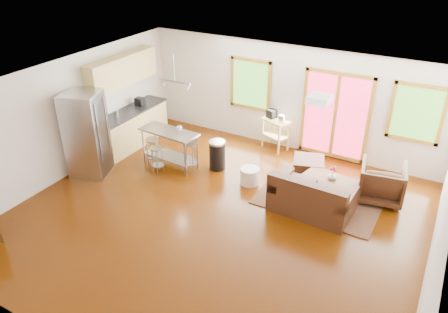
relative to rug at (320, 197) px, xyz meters
The scene contains 28 objects.
floor 2.27m from the rug, 133.20° to the right, with size 7.50×7.00×0.02m, color #361600.
ceiling 3.45m from the rug, 133.20° to the right, with size 7.50×7.00×0.02m, color white.
back_wall 2.74m from the rug, 129.90° to the left, with size 7.50×0.02×2.60m, color silver.
left_wall 5.71m from the rug, 162.71° to the right, with size 0.02×7.00×2.60m, color silver.
right_wall 3.04m from the rug, 36.83° to the right, with size 0.02×7.00×2.60m, color silver.
front_wall 5.54m from the rug, 106.73° to the right, with size 7.50×0.02×2.60m, color silver.
window_left 3.46m from the rug, 144.71° to the left, with size 1.10×0.05×1.30m.
french_doors 2.14m from the rug, 101.04° to the left, with size 1.60×0.05×2.10m.
window_right 2.70m from the rug, 53.28° to the left, with size 1.10×0.05×1.30m.
rug is the anchor object (origin of this frame).
loveseat 0.69m from the rug, 92.26° to the right, with size 1.60×0.95×0.83m.
coffee_table 0.38m from the rug, 34.61° to the left, with size 1.20×0.87×0.43m.
armchair 1.27m from the rug, 26.17° to the left, with size 0.86×0.81×0.89m, color black.
ottoman 0.89m from the rug, 127.47° to the left, with size 0.66×0.66×0.44m, color black.
pouf 1.57m from the rug, behind, with size 0.42×0.42×0.37m, color beige.
vase 0.54m from the rug, 43.44° to the left, with size 0.23×0.23×0.30m.
book 0.63m from the rug, 13.38° to the right, with size 0.20×0.03×0.27m, color maroon.
cabinets 5.12m from the rug, behind, with size 0.64×2.24×2.30m.
refrigerator 5.22m from the rug, 162.62° to the right, with size 0.98×0.97×1.93m.
island 3.61m from the rug, behind, with size 1.42×0.65×0.88m.
cup 3.43m from the rug, behind, with size 0.12×0.09×0.12m, color white.
bar_stool_a 3.97m from the rug, behind, with size 0.34×0.34×0.66m.
bar_stool_b 3.69m from the rug, 167.23° to the right, with size 0.38×0.38×0.65m.
bar_stool_c 3.04m from the rug, behind, with size 0.44×0.44×0.75m.
trash_can 2.52m from the rug, behind, with size 0.47×0.47×0.69m.
kitchen_cart 2.46m from the rug, 137.39° to the left, with size 0.76×0.63×1.00m.
ceiling_flush 2.73m from the rug, 87.41° to the right, with size 0.35×0.35×0.12m, color white.
pendant_light 3.94m from the rug, behind, with size 0.80×0.18×0.79m.
Camera 1 is at (3.48, -5.98, 5.07)m, focal length 35.00 mm.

